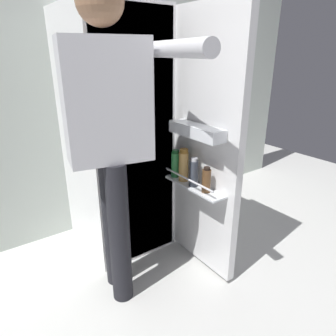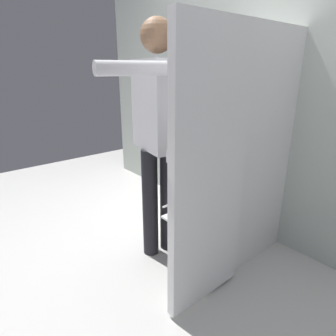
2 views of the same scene
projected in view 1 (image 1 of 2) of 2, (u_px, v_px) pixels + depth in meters
ground_plane at (161, 275)px, 2.02m from camera, size 6.30×6.30×0.00m
kitchen_wall at (88, 60)px, 2.27m from camera, size 4.40×0.10×2.69m
refrigerator at (122, 137)px, 2.14m from camera, size 0.64×1.23×1.68m
person at (111, 126)px, 1.56m from camera, size 0.57×0.80×1.73m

